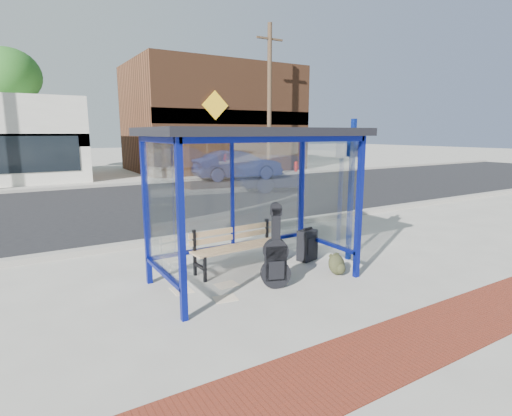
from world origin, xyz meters
TOP-DOWN VIEW (x-y plane):
  - ground at (0.00, 0.00)m, footprint 120.00×120.00m
  - brick_paver_strip at (0.00, -2.60)m, footprint 60.00×1.00m
  - curb_near at (0.00, 2.90)m, footprint 60.00×0.25m
  - street_asphalt at (0.00, 8.00)m, footprint 60.00×10.00m
  - curb_far at (0.00, 13.10)m, footprint 60.00×0.25m
  - far_sidewalk at (0.00, 15.00)m, footprint 60.00×4.00m
  - bus_shelter at (0.00, 0.07)m, footprint 3.30×1.80m
  - storefront_brown at (8.00, 18.49)m, footprint 10.00×7.08m
  - tree_mid at (-3.00, 22.00)m, footprint 3.60×3.60m
  - tree_right at (12.50, 22.00)m, footprint 3.60×3.60m
  - utility_pole_east at (9.00, 13.40)m, footprint 1.60×0.24m
  - bench at (-0.01, 0.61)m, footprint 1.68×0.49m
  - guitar_bag at (0.10, -0.45)m, footprint 0.47×0.29m
  - suitcase at (1.35, 0.35)m, footprint 0.41×0.32m
  - backpack at (1.30, -0.51)m, footprint 0.31×0.28m
  - sign_post at (2.07, 0.01)m, footprint 0.13×0.32m
  - newspaper_a at (-1.17, 0.19)m, footprint 0.29×0.36m
  - newspaper_b at (-0.75, -0.43)m, footprint 0.37×0.32m
  - newspaper_c at (-0.49, 0.04)m, footprint 0.36×0.29m
  - parked_car at (6.53, 12.52)m, footprint 4.56×1.99m
  - fire_hydrant at (10.99, 13.54)m, footprint 0.31×0.20m

SIDE VIEW (x-z plane):
  - ground at x=0.00m, z-range 0.00..0.00m
  - street_asphalt at x=0.00m, z-range 0.00..0.00m
  - newspaper_b at x=-0.75m, z-range 0.00..0.01m
  - newspaper_c at x=-0.49m, z-range 0.00..0.01m
  - newspaper_a at x=-1.17m, z-range 0.00..0.01m
  - far_sidewalk at x=0.00m, z-range 0.00..0.01m
  - brick_paver_strip at x=0.00m, z-range 0.00..0.01m
  - curb_near at x=0.00m, z-range 0.00..0.12m
  - curb_far at x=0.00m, z-range 0.00..0.12m
  - backpack at x=1.30m, z-range -0.01..0.35m
  - suitcase at x=1.35m, z-range -0.02..0.61m
  - fire_hydrant at x=10.99m, z-range 0.03..0.72m
  - bench at x=-0.01m, z-range 0.05..0.84m
  - guitar_bag at x=0.10m, z-range -0.17..1.08m
  - parked_car at x=6.53m, z-range 0.00..1.46m
  - sign_post at x=2.07m, z-range 0.16..2.75m
  - bus_shelter at x=0.00m, z-range 0.86..3.28m
  - storefront_brown at x=8.00m, z-range 0.00..6.40m
  - utility_pole_east at x=9.00m, z-range 0.11..8.11m
  - tree_mid at x=-3.00m, z-range 1.94..8.97m
  - tree_right at x=12.50m, z-range 1.94..8.97m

